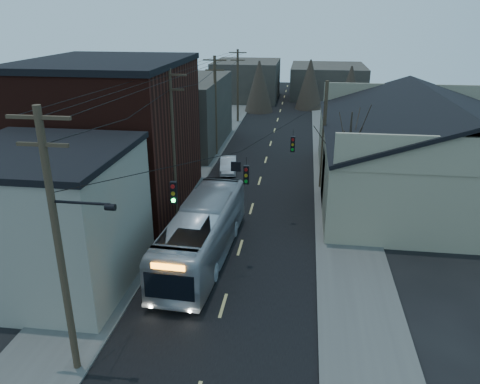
{
  "coord_description": "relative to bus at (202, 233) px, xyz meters",
  "views": [
    {
      "loc": [
        3.42,
        -10.76,
        13.25
      ],
      "look_at": [
        -0.22,
        15.52,
        3.0
      ],
      "focal_mm": 35.0,
      "sensor_mm": 36.0,
      "label": 1
    }
  ],
  "objects": [
    {
      "name": "building_left_far",
      "position": [
        -7.56,
        23.55,
        1.88
      ],
      "size": [
        9.0,
        14.0,
        7.0
      ],
      "primitive_type": "cube",
      "color": "#342E2A",
      "rests_on": "ground"
    },
    {
      "name": "utility_lines",
      "position": [
        -1.18,
        11.69,
        3.33
      ],
      "size": [
        11.24,
        45.28,
        10.5
      ],
      "color": "#382B1E",
      "rests_on": "ground"
    },
    {
      "name": "road_surface",
      "position": [
        1.94,
        17.55,
        -1.61
      ],
      "size": [
        9.0,
        110.0,
        0.02
      ],
      "primitive_type": "cube",
      "color": "black",
      "rests_on": "ground"
    },
    {
      "name": "sidewalk_right",
      "position": [
        8.44,
        17.55,
        -1.56
      ],
      "size": [
        4.0,
        110.0,
        0.12
      ],
      "primitive_type": "cube",
      "color": "#474744",
      "rests_on": "ground"
    },
    {
      "name": "building_far_left",
      "position": [
        -4.06,
        52.55,
        1.38
      ],
      "size": [
        10.0,
        12.0,
        6.0
      ],
      "primitive_type": "cube",
      "color": "#342E2A",
      "rests_on": "ground"
    },
    {
      "name": "warehouse",
      "position": [
        14.94,
        12.55,
        1.07
      ],
      "size": [
        16.16,
        20.6,
        7.73
      ],
      "color": "gray",
      "rests_on": "ground"
    },
    {
      "name": "sidewalk_left",
      "position": [
        -4.56,
        17.55,
        -1.56
      ],
      "size": [
        4.0,
        110.0,
        0.12
      ],
      "primitive_type": "cube",
      "color": "#474744",
      "rests_on": "ground"
    },
    {
      "name": "building_clapboard",
      "position": [
        -7.06,
        -3.45,
        1.88
      ],
      "size": [
        8.0,
        8.0,
        7.0
      ],
      "primitive_type": "cube",
      "color": "gray",
      "rests_on": "ground"
    },
    {
      "name": "bare_tree",
      "position": [
        8.44,
        7.55,
        1.98
      ],
      "size": [
        0.4,
        0.4,
        7.2
      ],
      "primitive_type": "cone",
      "color": "black",
      "rests_on": "ground"
    },
    {
      "name": "building_brick",
      "position": [
        -8.06,
        7.55,
        3.38
      ],
      "size": [
        10.0,
        12.0,
        10.0
      ],
      "primitive_type": "cube",
      "color": "black",
      "rests_on": "ground"
    },
    {
      "name": "bus",
      "position": [
        0.0,
        0.0,
        0.0
      ],
      "size": [
        3.31,
        11.78,
        3.25
      ],
      "primitive_type": "imported",
      "rotation": [
        0.0,
        0.0,
        3.09
      ],
      "color": "#A0A4AC",
      "rests_on": "ground"
    },
    {
      "name": "parked_car",
      "position": [
        -1.06,
        15.56,
        -0.98
      ],
      "size": [
        1.89,
        4.07,
        1.29
      ],
      "primitive_type": "imported",
      "rotation": [
        0.0,
        0.0,
        0.14
      ],
      "color": "#B8BBC1",
      "rests_on": "ground"
    },
    {
      "name": "building_far_right",
      "position": [
        8.94,
        57.55,
        0.88
      ],
      "size": [
        12.0,
        14.0,
        5.0
      ],
      "primitive_type": "cube",
      "color": "#342E2A",
      "rests_on": "ground"
    }
  ]
}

